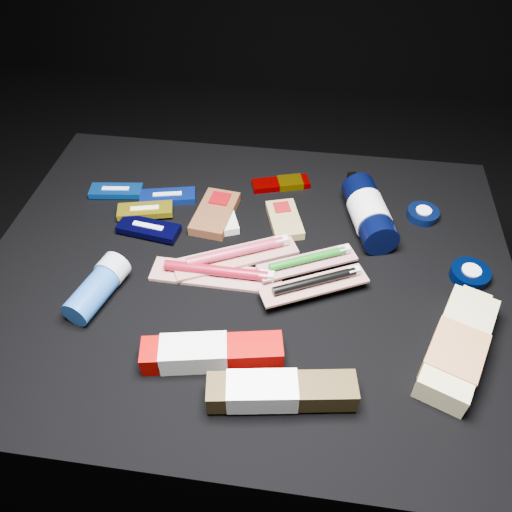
# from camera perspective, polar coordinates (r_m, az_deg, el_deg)

# --- Properties ---
(ground) EXTENTS (3.00, 3.00, 0.00)m
(ground) POSITION_cam_1_polar(r_m,az_deg,el_deg) (1.25, -0.77, -13.79)
(ground) COLOR black
(ground) RESTS_ON ground
(cloth_table) EXTENTS (0.98, 0.78, 0.40)m
(cloth_table) POSITION_cam_1_polar(r_m,az_deg,el_deg) (1.08, -0.87, -8.44)
(cloth_table) COLOR black
(cloth_table) RESTS_ON ground
(luna_bar_0) EXTENTS (0.12, 0.07, 0.02)m
(luna_bar_0) POSITION_cam_1_polar(r_m,az_deg,el_deg) (1.08, -10.05, 6.71)
(luna_bar_0) COLOR #0E2BA4
(luna_bar_0) RESTS_ON cloth_table
(luna_bar_1) EXTENTS (0.11, 0.05, 0.01)m
(luna_bar_1) POSITION_cam_1_polar(r_m,az_deg,el_deg) (1.12, -15.69, 7.18)
(luna_bar_1) COLOR #0D46AC
(luna_bar_1) RESTS_ON cloth_table
(luna_bar_2) EXTENTS (0.13, 0.06, 0.02)m
(luna_bar_2) POSITION_cam_1_polar(r_m,az_deg,el_deg) (1.00, -12.18, 3.08)
(luna_bar_2) COLOR black
(luna_bar_2) RESTS_ON cloth_table
(luna_bar_3) EXTENTS (0.12, 0.07, 0.01)m
(luna_bar_3) POSITION_cam_1_polar(r_m,az_deg,el_deg) (1.04, -12.55, 5.12)
(luna_bar_3) COLOR gold
(luna_bar_3) RESTS_ON cloth_table
(clif_bar_0) EXTENTS (0.09, 0.14, 0.02)m
(clif_bar_0) POSITION_cam_1_polar(r_m,az_deg,el_deg) (1.03, -4.59, 5.08)
(clif_bar_0) COLOR #5A321B
(clif_bar_0) RESTS_ON cloth_table
(clif_bar_1) EXTENTS (0.09, 0.11, 0.02)m
(clif_bar_1) POSITION_cam_1_polar(r_m,az_deg,el_deg) (1.02, -4.04, 4.65)
(clif_bar_1) COLOR silver
(clif_bar_1) RESTS_ON cloth_table
(clif_bar_2) EXTENTS (0.09, 0.12, 0.02)m
(clif_bar_2) POSITION_cam_1_polar(r_m,az_deg,el_deg) (1.01, 3.24, 4.32)
(clif_bar_2) COLOR olive
(clif_bar_2) RESTS_ON cloth_table
(power_bar) EXTENTS (0.13, 0.07, 0.02)m
(power_bar) POSITION_cam_1_polar(r_m,az_deg,el_deg) (1.10, 3.20, 8.30)
(power_bar) COLOR #7C0001
(power_bar) RESTS_ON cloth_table
(lotion_bottle) EXTENTS (0.11, 0.22, 0.07)m
(lotion_bottle) POSITION_cam_1_polar(r_m,az_deg,el_deg) (1.01, 12.77, 4.87)
(lotion_bottle) COLOR black
(lotion_bottle) RESTS_ON cloth_table
(cream_tin_upper) EXTENTS (0.06, 0.06, 0.02)m
(cream_tin_upper) POSITION_cam_1_polar(r_m,az_deg,el_deg) (1.07, 18.53, 4.60)
(cream_tin_upper) COLOR black
(cream_tin_upper) RESTS_ON cloth_table
(cream_tin_lower) EXTENTS (0.07, 0.07, 0.02)m
(cream_tin_lower) POSITION_cam_1_polar(r_m,az_deg,el_deg) (0.98, 23.26, -1.90)
(cream_tin_lower) COLOR black
(cream_tin_lower) RESTS_ON cloth_table
(bodywash_bottle) EXTENTS (0.15, 0.23, 0.05)m
(bodywash_bottle) POSITION_cam_1_polar(r_m,az_deg,el_deg) (0.85, 22.01, -9.75)
(bodywash_bottle) COLOR #CEBC88
(bodywash_bottle) RESTS_ON cloth_table
(deodorant_stick) EXTENTS (0.08, 0.14, 0.05)m
(deodorant_stick) POSITION_cam_1_polar(r_m,az_deg,el_deg) (0.90, -17.60, -3.43)
(deodorant_stick) COLOR #1D4D9B
(deodorant_stick) RESTS_ON cloth_table
(toothbrush_pack_0) EXTENTS (0.24, 0.06, 0.03)m
(toothbrush_pack_0) POSITION_cam_1_polar(r_m,az_deg,el_deg) (0.90, -4.36, -2.01)
(toothbrush_pack_0) COLOR beige
(toothbrush_pack_0) RESTS_ON cloth_table
(toothbrush_pack_1) EXTENTS (0.23, 0.15, 0.03)m
(toothbrush_pack_1) POSITION_cam_1_polar(r_m,az_deg,el_deg) (0.93, -2.14, 0.22)
(toothbrush_pack_1) COLOR #AFAAA4
(toothbrush_pack_1) RESTS_ON cloth_table
(toothbrush_pack_2) EXTENTS (0.18, 0.12, 0.02)m
(toothbrush_pack_2) POSITION_cam_1_polar(r_m,az_deg,el_deg) (0.91, 6.06, -0.52)
(toothbrush_pack_2) COLOR #BAB2AF
(toothbrush_pack_2) RESTS_ON cloth_table
(toothbrush_pack_3) EXTENTS (0.19, 0.12, 0.02)m
(toothbrush_pack_3) POSITION_cam_1_polar(r_m,az_deg,el_deg) (0.87, 6.84, -3.08)
(toothbrush_pack_3) COLOR #AEA6A1
(toothbrush_pack_3) RESTS_ON cloth_table
(toothpaste_carton_red) EXTENTS (0.22, 0.09, 0.04)m
(toothpaste_carton_red) POSITION_cam_1_polar(r_m,az_deg,el_deg) (0.79, -5.74, -10.98)
(toothpaste_carton_red) COLOR #8D0100
(toothpaste_carton_red) RESTS_ON cloth_table
(toothpaste_carton_green) EXTENTS (0.22, 0.08, 0.04)m
(toothpaste_carton_green) POSITION_cam_1_polar(r_m,az_deg,el_deg) (0.75, 2.16, -15.20)
(toothpaste_carton_green) COLOR #382A11
(toothpaste_carton_green) RESTS_ON cloth_table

